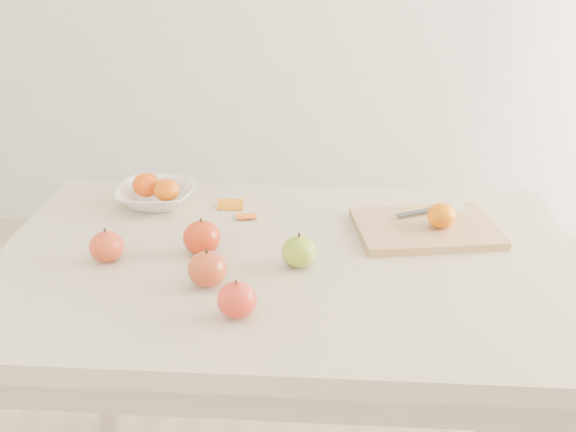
{
  "coord_description": "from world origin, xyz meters",
  "views": [
    {
      "loc": [
        0.09,
        -1.31,
        1.43
      ],
      "look_at": [
        0.0,
        0.05,
        0.82
      ],
      "focal_mm": 45.0,
      "sensor_mm": 36.0,
      "label": 1
    }
  ],
  "objects": [
    {
      "name": "table",
      "position": [
        0.0,
        0.0,
        0.65
      ],
      "size": [
        1.2,
        0.8,
        0.75
      ],
      "color": "beige",
      "rests_on": "ground"
    },
    {
      "name": "cutting_board",
      "position": [
        0.3,
        0.14,
        0.76
      ],
      "size": [
        0.33,
        0.27,
        0.02
      ],
      "primitive_type": "cube",
      "rotation": [
        0.0,
        0.0,
        0.18
      ],
      "color": "tan",
      "rests_on": "table"
    },
    {
      "name": "board_tangerine",
      "position": [
        0.33,
        0.13,
        0.8
      ],
      "size": [
        0.06,
        0.06,
        0.05
      ],
      "primitive_type": "ellipsoid",
      "color": "orange",
      "rests_on": "cutting_board"
    },
    {
      "name": "fruit_bowl",
      "position": [
        -0.33,
        0.25,
        0.77
      ],
      "size": [
        0.18,
        0.18,
        0.05
      ],
      "primitive_type": "imported",
      "color": "white",
      "rests_on": "table"
    },
    {
      "name": "bowl_tangerine_near",
      "position": [
        -0.35,
        0.26,
        0.8
      ],
      "size": [
        0.07,
        0.07,
        0.06
      ],
      "primitive_type": "ellipsoid",
      "color": "#E85308",
      "rests_on": "fruit_bowl"
    },
    {
      "name": "bowl_tangerine_far",
      "position": [
        -0.3,
        0.24,
        0.79
      ],
      "size": [
        0.06,
        0.06,
        0.05
      ],
      "primitive_type": "ellipsoid",
      "color": "orange",
      "rests_on": "fruit_bowl"
    },
    {
      "name": "orange_peel_a",
      "position": [
        -0.15,
        0.25,
        0.75
      ],
      "size": [
        0.06,
        0.05,
        0.01
      ],
      "primitive_type": "cube",
      "rotation": [
        0.21,
        0.0,
        0.04
      ],
      "color": "#C4670D",
      "rests_on": "table"
    },
    {
      "name": "orange_peel_b",
      "position": [
        -0.11,
        0.19,
        0.75
      ],
      "size": [
        0.05,
        0.04,
        0.01
      ],
      "primitive_type": "cube",
      "rotation": [
        -0.14,
        0.0,
        0.24
      ],
      "color": "#E75D10",
      "rests_on": "table"
    },
    {
      "name": "paring_knife",
      "position": [
        0.34,
        0.21,
        0.78
      ],
      "size": [
        0.16,
        0.08,
        0.01
      ],
      "color": "silver",
      "rests_on": "cutting_board"
    },
    {
      "name": "apple_green",
      "position": [
        0.03,
        -0.03,
        0.78
      ],
      "size": [
        0.07,
        0.07,
        0.06
      ],
      "primitive_type": "ellipsoid",
      "color": "#5C8B15",
      "rests_on": "table"
    },
    {
      "name": "apple_red_d",
      "position": [
        -0.36,
        -0.04,
        0.78
      ],
      "size": [
        0.07,
        0.07,
        0.06
      ],
      "primitive_type": "ellipsoid",
      "color": "maroon",
      "rests_on": "table"
    },
    {
      "name": "apple_red_b",
      "position": [
        -0.17,
        0.01,
        0.79
      ],
      "size": [
        0.08,
        0.08,
        0.07
      ],
      "primitive_type": "ellipsoid",
      "color": "maroon",
      "rests_on": "table"
    },
    {
      "name": "apple_red_c",
      "position": [
        -0.14,
        -0.12,
        0.78
      ],
      "size": [
        0.07,
        0.07,
        0.07
      ],
      "primitive_type": "ellipsoid",
      "color": "maroon",
      "rests_on": "table"
    },
    {
      "name": "apple_red_e",
      "position": [
        -0.07,
        -0.23,
        0.78
      ],
      "size": [
        0.07,
        0.07,
        0.06
      ],
      "primitive_type": "ellipsoid",
      "color": "#A40F1A",
      "rests_on": "table"
    }
  ]
}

